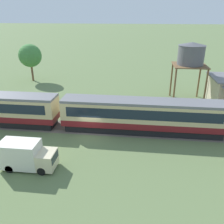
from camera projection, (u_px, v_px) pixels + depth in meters
ground_plane at (91, 135)px, 29.42m from camera, size 600.00×600.00×0.00m
passenger_train at (62, 111)px, 30.45m from camera, size 83.40×3.19×4.20m
railway_track at (94, 129)px, 30.90m from camera, size 144.89×3.60×0.04m
water_tower at (191, 55)px, 37.65m from camera, size 5.25×5.25×9.73m
delivery_truck_cream at (26, 155)px, 22.69m from camera, size 5.28×2.18×2.77m
yard_tree_0 at (30, 56)px, 50.43m from camera, size 4.82×4.82×7.88m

